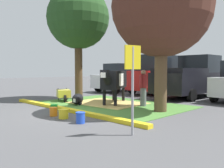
{
  "coord_description": "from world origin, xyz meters",
  "views": [
    {
      "loc": [
        7.04,
        -5.46,
        1.55
      ],
      "look_at": [
        -0.85,
        2.4,
        0.9
      ],
      "focal_mm": 37.98,
      "sensor_mm": 36.0,
      "label": 1
    }
  ],
  "objects_px": {
    "parking_sign": "(133,72)",
    "bucket_orange": "(53,111)",
    "pickup_truck_black": "(192,78)",
    "calf_lying": "(78,99)",
    "shade_tree_right": "(162,7)",
    "cow_holstein": "(114,80)",
    "bucket_yellow": "(64,114)",
    "suv_black": "(158,74)",
    "bucket_blue": "(80,117)",
    "shade_tree_left": "(78,18)",
    "wheelbarrow": "(64,94)",
    "hatchback_white": "(122,78)",
    "bucket_green": "(54,108)",
    "person_handler": "(143,87)"
  },
  "relations": [
    {
      "from": "parking_sign",
      "to": "bucket_orange",
      "type": "xyz_separation_m",
      "value": [
        -3.42,
        -0.07,
        -1.35
      ]
    },
    {
      "from": "parking_sign",
      "to": "pickup_truck_black",
      "type": "height_order",
      "value": "pickup_truck_black"
    },
    {
      "from": "calf_lying",
      "to": "pickup_truck_black",
      "type": "bearing_deg",
      "value": 69.95
    },
    {
      "from": "shade_tree_right",
      "to": "pickup_truck_black",
      "type": "relative_size",
      "value": 1.04
    },
    {
      "from": "cow_holstein",
      "to": "parking_sign",
      "type": "relative_size",
      "value": 1.34
    },
    {
      "from": "bucket_yellow",
      "to": "suv_black",
      "type": "bearing_deg",
      "value": 105.44
    },
    {
      "from": "bucket_yellow",
      "to": "bucket_blue",
      "type": "xyz_separation_m",
      "value": [
        0.94,
        -0.04,
        0.01
      ]
    },
    {
      "from": "shade_tree_left",
      "to": "wheelbarrow",
      "type": "xyz_separation_m",
      "value": [
        0.21,
        -1.1,
        -3.88
      ]
    },
    {
      "from": "bucket_yellow",
      "to": "shade_tree_left",
      "type": "bearing_deg",
      "value": 137.57
    },
    {
      "from": "cow_holstein",
      "to": "hatchback_white",
      "type": "height_order",
      "value": "hatchback_white"
    },
    {
      "from": "wheelbarrow",
      "to": "calf_lying",
      "type": "bearing_deg",
      "value": -3.95
    },
    {
      "from": "cow_holstein",
      "to": "bucket_green",
      "type": "distance_m",
      "value": 3.25
    },
    {
      "from": "shade_tree_right",
      "to": "calf_lying",
      "type": "height_order",
      "value": "shade_tree_right"
    },
    {
      "from": "bucket_green",
      "to": "bucket_blue",
      "type": "height_order",
      "value": "bucket_blue"
    },
    {
      "from": "wheelbarrow",
      "to": "bucket_yellow",
      "type": "xyz_separation_m",
      "value": [
        3.55,
        -2.34,
        -0.23
      ]
    },
    {
      "from": "shade_tree_right",
      "to": "bucket_orange",
      "type": "distance_m",
      "value": 5.35
    },
    {
      "from": "calf_lying",
      "to": "pickup_truck_black",
      "type": "relative_size",
      "value": 0.22
    },
    {
      "from": "cow_holstein",
      "to": "bucket_blue",
      "type": "height_order",
      "value": "cow_holstein"
    },
    {
      "from": "calf_lying",
      "to": "cow_holstein",
      "type": "bearing_deg",
      "value": 46.65
    },
    {
      "from": "cow_holstein",
      "to": "calf_lying",
      "type": "relative_size",
      "value": 2.41
    },
    {
      "from": "shade_tree_left",
      "to": "bucket_orange",
      "type": "distance_m",
      "value": 6.23
    },
    {
      "from": "wheelbarrow",
      "to": "parking_sign",
      "type": "height_order",
      "value": "parking_sign"
    },
    {
      "from": "person_handler",
      "to": "parking_sign",
      "type": "xyz_separation_m",
      "value": [
        2.59,
        -3.78,
        0.67
      ]
    },
    {
      "from": "calf_lying",
      "to": "person_handler",
      "type": "xyz_separation_m",
      "value": [
        2.52,
        1.59,
        0.6
      ]
    },
    {
      "from": "bucket_blue",
      "to": "pickup_truck_black",
      "type": "xyz_separation_m",
      "value": [
        -0.88,
        8.7,
        0.94
      ]
    },
    {
      "from": "person_handler",
      "to": "bucket_yellow",
      "type": "xyz_separation_m",
      "value": [
        -0.24,
        -3.84,
        -0.68
      ]
    },
    {
      "from": "bucket_orange",
      "to": "parking_sign",
      "type": "bearing_deg",
      "value": 1.19
    },
    {
      "from": "cow_holstein",
      "to": "wheelbarrow",
      "type": "relative_size",
      "value": 1.82
    },
    {
      "from": "pickup_truck_black",
      "to": "suv_black",
      "type": "bearing_deg",
      "value": 172.18
    },
    {
      "from": "pickup_truck_black",
      "to": "parking_sign",
      "type": "bearing_deg",
      "value": -72.14
    },
    {
      "from": "shade_tree_left",
      "to": "cow_holstein",
      "type": "xyz_separation_m",
      "value": [
        2.62,
        0.02,
        -3.16
      ]
    },
    {
      "from": "bucket_orange",
      "to": "pickup_truck_black",
      "type": "xyz_separation_m",
      "value": [
        0.65,
        8.67,
        0.96
      ]
    },
    {
      "from": "cow_holstein",
      "to": "pickup_truck_black",
      "type": "bearing_deg",
      "value": 77.01
    },
    {
      "from": "shade_tree_right",
      "to": "wheelbarrow",
      "type": "xyz_separation_m",
      "value": [
        -5.04,
        -0.91,
        -3.45
      ]
    },
    {
      "from": "suv_black",
      "to": "shade_tree_left",
      "type": "bearing_deg",
      "value": -102.86
    },
    {
      "from": "bucket_orange",
      "to": "bucket_blue",
      "type": "relative_size",
      "value": 0.9
    },
    {
      "from": "cow_holstein",
      "to": "bucket_orange",
      "type": "distance_m",
      "value": 3.64
    },
    {
      "from": "cow_holstein",
      "to": "person_handler",
      "type": "bearing_deg",
      "value": 15.45
    },
    {
      "from": "calf_lying",
      "to": "wheelbarrow",
      "type": "bearing_deg",
      "value": 176.05
    },
    {
      "from": "pickup_truck_black",
      "to": "person_handler",
      "type": "bearing_deg",
      "value": -87.84
    },
    {
      "from": "suv_black",
      "to": "calf_lying",
      "type": "bearing_deg",
      "value": -88.23
    },
    {
      "from": "calf_lying",
      "to": "hatchback_white",
      "type": "relative_size",
      "value": 0.27
    },
    {
      "from": "shade_tree_left",
      "to": "cow_holstein",
      "type": "height_order",
      "value": "shade_tree_left"
    },
    {
      "from": "bucket_green",
      "to": "suv_black",
      "type": "distance_m",
      "value": 8.83
    },
    {
      "from": "person_handler",
      "to": "hatchback_white",
      "type": "bearing_deg",
      "value": 140.15
    },
    {
      "from": "shade_tree_left",
      "to": "calf_lying",
      "type": "height_order",
      "value": "shade_tree_left"
    },
    {
      "from": "parking_sign",
      "to": "bucket_blue",
      "type": "distance_m",
      "value": 2.31
    },
    {
      "from": "calf_lying",
      "to": "suv_black",
      "type": "distance_m",
      "value": 6.84
    },
    {
      "from": "bucket_blue",
      "to": "pickup_truck_black",
      "type": "bearing_deg",
      "value": 95.78
    },
    {
      "from": "calf_lying",
      "to": "suv_black",
      "type": "height_order",
      "value": "suv_black"
    }
  ]
}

